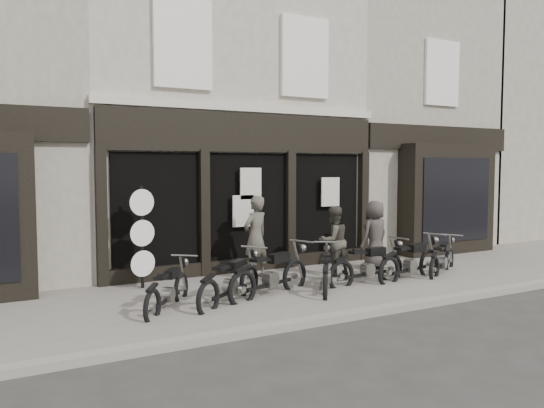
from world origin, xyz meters
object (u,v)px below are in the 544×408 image
man_right (375,235)px  advert_sign_post (142,241)px  motorcycle_6 (442,262)px  motorcycle_4 (368,269)px  motorcycle_0 (168,293)px  motorcycle_3 (326,276)px  motorcycle_5 (410,265)px  man_centre (333,241)px  motorcycle_2 (271,278)px  man_left (256,237)px  motorcycle_1 (231,286)px

man_right → advert_sign_post: size_ratio=0.75×
motorcycle_6 → man_right: man_right is taller
advert_sign_post → motorcycle_4: bearing=-35.4°
motorcycle_0 → motorcycle_3: (3.33, -0.12, 0.02)m
motorcycle_5 → man_centre: (-1.37, 1.09, 0.50)m
motorcycle_2 → motorcycle_5: 3.53m
motorcycle_2 → man_left: (0.42, 1.52, 0.62)m
motorcycle_3 → motorcycle_1: bearing=125.2°
man_left → man_centre: (1.73, -0.58, -0.13)m
motorcycle_3 → man_left: size_ratio=0.96×
motorcycle_1 → man_left: bearing=15.3°
motorcycle_4 → advert_sign_post: bearing=152.3°
motorcycle_4 → motorcycle_2: bearing=172.9°
motorcycle_0 → motorcycle_5: size_ratio=0.75×
motorcycle_1 → motorcycle_3: 2.16m
man_right → motorcycle_3: bearing=16.9°
motorcycle_6 → man_centre: man_centre is taller
motorcycle_0 → man_centre: man_centre is taller
motorcycle_2 → advert_sign_post: advert_sign_post is taller
motorcycle_2 → man_right: (3.53, 1.12, 0.53)m
motorcycle_2 → man_centre: (2.16, 0.94, 0.49)m
motorcycle_4 → man_centre: bearing=97.0°
man_centre → motorcycle_6: bearing=154.5°
motorcycle_1 → advert_sign_post: bearing=86.4°
motorcycle_1 → motorcycle_0: bearing=138.4°
motorcycle_0 → motorcycle_3: size_ratio=0.92×
motorcycle_0 → man_right: bearing=-39.6°
motorcycle_6 → man_right: bearing=103.9°
motorcycle_5 → man_left: man_left is taller
motorcycle_5 → man_right: size_ratio=1.31×
motorcycle_2 → motorcycle_5: bearing=-23.2°
motorcycle_2 → man_left: bearing=53.6°
motorcycle_2 → motorcycle_3: motorcycle_2 is taller
motorcycle_1 → advert_sign_post: size_ratio=0.84×
man_left → motorcycle_2: bearing=53.9°
man_right → advert_sign_post: 5.66m
motorcycle_1 → man_left: (1.35, 1.65, 0.64)m
motorcycle_2 → motorcycle_6: (4.63, -0.05, -0.06)m
motorcycle_1 → man_right: man_right is taller
motorcycle_5 → man_right: (0.00, 1.27, 0.54)m
motorcycle_2 → motorcycle_5: (3.53, -0.15, -0.01)m
motorcycle_0 → man_centre: bearing=-38.4°
motorcycle_0 → motorcycle_6: (6.73, -0.04, 0.00)m
man_centre → man_right: 1.39m
motorcycle_5 → advert_sign_post: (-5.62, 1.89, 0.67)m
motorcycle_1 → man_centre: size_ratio=1.17×
motorcycle_6 → motorcycle_5: bearing=155.8°
motorcycle_0 → motorcycle_2: 2.10m
man_right → motorcycle_5: bearing=78.2°
man_left → man_centre: bearing=140.9°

